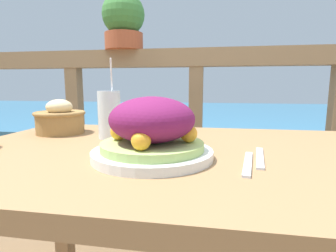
# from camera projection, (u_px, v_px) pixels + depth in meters

# --- Properties ---
(patio_table) EXTENTS (1.21, 0.75, 0.70)m
(patio_table) POSITION_uv_depth(u_px,v_px,m) (178.00, 183.00, 0.70)
(patio_table) COLOR #997047
(patio_table) RESTS_ON ground_plane
(railing_fence) EXTENTS (2.80, 0.08, 1.05)m
(railing_fence) POSITION_uv_depth(u_px,v_px,m) (196.00, 113.00, 1.38)
(railing_fence) COLOR #937551
(railing_fence) RESTS_ON ground_plane
(sea_backdrop) EXTENTS (12.00, 4.00, 0.49)m
(sea_backdrop) POSITION_uv_depth(u_px,v_px,m) (206.00, 128.00, 3.88)
(sea_backdrop) COLOR teal
(sea_backdrop) RESTS_ON ground_plane
(salad_plate) EXTENTS (0.28, 0.28, 0.14)m
(salad_plate) POSITION_uv_depth(u_px,v_px,m) (152.00, 132.00, 0.60)
(salad_plate) COLOR silver
(salad_plate) RESTS_ON patio_table
(drink_glass) EXTENTS (0.07, 0.08, 0.25)m
(drink_glass) POSITION_uv_depth(u_px,v_px,m) (109.00, 115.00, 0.82)
(drink_glass) COLOR silver
(drink_glass) RESTS_ON patio_table
(bread_basket) EXTENTS (0.17, 0.17, 0.12)m
(bread_basket) POSITION_uv_depth(u_px,v_px,m) (60.00, 119.00, 0.91)
(bread_basket) COLOR olive
(bread_basket) RESTS_ON patio_table
(potted_plant) EXTENTS (0.22, 0.22, 0.29)m
(potted_plant) POSITION_uv_depth(u_px,v_px,m) (124.00, 21.00, 1.37)
(potted_plant) COLOR #A34C2D
(potted_plant) RESTS_ON railing_fence
(fork) EXTENTS (0.04, 0.18, 0.00)m
(fork) POSITION_uv_depth(u_px,v_px,m) (248.00, 163.00, 0.56)
(fork) COLOR silver
(fork) RESTS_ON patio_table
(knife) EXTENTS (0.04, 0.18, 0.00)m
(knife) POSITION_uv_depth(u_px,v_px,m) (260.00, 157.00, 0.60)
(knife) COLOR silver
(knife) RESTS_ON patio_table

